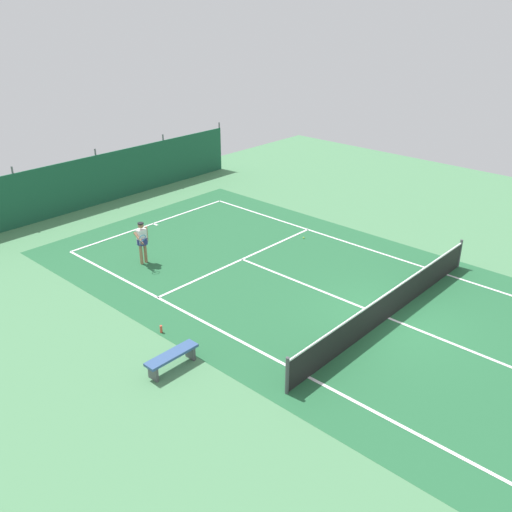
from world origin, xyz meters
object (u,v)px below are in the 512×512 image
object	(u,v)px
tennis_ball_near_player	(304,238)
courtside_bench	(172,357)
water_bottle	(161,329)
tennis_player	(142,240)
tennis_net	(390,304)

from	to	relation	value
tennis_ball_near_player	courtside_bench	world-z (taller)	courtside_bench
water_bottle	tennis_player	bearing A→B (deg)	58.60
tennis_net	courtside_bench	world-z (taller)	tennis_net
tennis_net	tennis_player	xyz separation A→B (m)	(-2.75, 8.92, 0.45)
tennis_player	water_bottle	bearing A→B (deg)	58.47
tennis_net	courtside_bench	bearing A→B (deg)	154.79
tennis_net	tennis_ball_near_player	xyz separation A→B (m)	(3.23, 5.93, -0.48)
tennis_net	courtside_bench	xyz separation A→B (m)	(-6.31, 2.97, -0.14)
tennis_ball_near_player	courtside_bench	size ratio (longest dim) A/B	0.04
tennis_net	water_bottle	distance (m)	7.10
tennis_player	tennis_ball_near_player	world-z (taller)	tennis_player
courtside_bench	tennis_net	bearing A→B (deg)	-25.21
tennis_ball_near_player	water_bottle	world-z (taller)	water_bottle
tennis_player	tennis_ball_near_player	bearing A→B (deg)	153.27
tennis_net	tennis_ball_near_player	distance (m)	6.77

